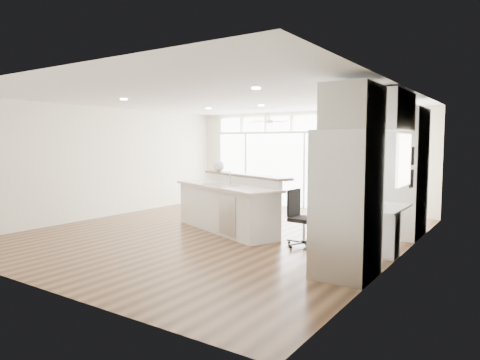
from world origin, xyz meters
The scene contains 24 objects.
floor centered at (0.00, 0.00, -0.01)m, with size 7.00×8.00×0.02m, color #3C2312.
ceiling centered at (0.00, 0.00, 2.70)m, with size 7.00×8.00×0.02m, color silver.
wall_back centered at (0.00, 4.00, 1.35)m, with size 7.00×0.04×2.70m, color silver.
wall_front centered at (0.00, -4.00, 1.35)m, with size 7.00×0.04×2.70m, color silver.
wall_left centered at (-3.50, 0.00, 1.35)m, with size 0.04×8.00×2.70m, color silver.
wall_right centered at (3.50, 0.00, 1.35)m, with size 0.04×8.00×2.70m, color silver.
glass_wall centered at (0.00, 3.94, 1.05)m, with size 5.80×0.06×2.08m, color white.
transom_row centered at (0.00, 3.94, 2.38)m, with size 5.90×0.06×0.40m, color white.
desk_window centered at (3.46, 0.30, 1.55)m, with size 0.04×0.85×0.85m, color silver.
ceiling_fan centered at (-0.50, 2.80, 2.48)m, with size 1.16×1.16×0.32m, color silver.
recessed_lights centered at (0.00, 0.20, 2.68)m, with size 3.40×3.00×0.02m, color white.
oven_cabinet centered at (3.17, 1.80, 1.25)m, with size 0.64×1.20×2.50m, color white.
desk_nook centered at (3.13, 0.30, 0.38)m, with size 0.72×1.30×0.76m, color white.
upper_cabinets centered at (3.17, 0.30, 2.35)m, with size 0.64×1.30×0.64m, color white.
refrigerator centered at (3.11, -1.35, 1.00)m, with size 0.76×0.90×2.00m, color #B1B1B6.
fridge_cabinet centered at (3.17, -1.35, 2.30)m, with size 0.64×0.90×0.60m, color white.
framed_photos centered at (3.46, 0.92, 1.40)m, with size 0.06×0.22×0.80m, color black.
kitchen_island centered at (-0.03, 0.19, 0.58)m, with size 2.94×1.11×1.17m, color white.
rug centered at (2.49, -0.05, 0.01)m, with size 0.95×0.68×0.01m, color #3D2113.
office_chair centered at (1.92, -0.17, 0.50)m, with size 0.52×0.48×1.00m, color black.
fishbowl centered at (-0.75, 0.93, 1.30)m, with size 0.26×0.26×0.26m, color silver.
monitor centered at (3.05, 0.30, 0.97)m, with size 0.08×0.50×0.42m, color black.
keyboard centered at (2.88, 0.30, 0.77)m, with size 0.12×0.32×0.02m, color white.
potted_plant centered at (3.17, 1.80, 2.61)m, with size 0.24×0.27×0.21m, color #395C27.
Camera 1 is at (5.11, -6.96, 1.83)m, focal length 32.00 mm.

